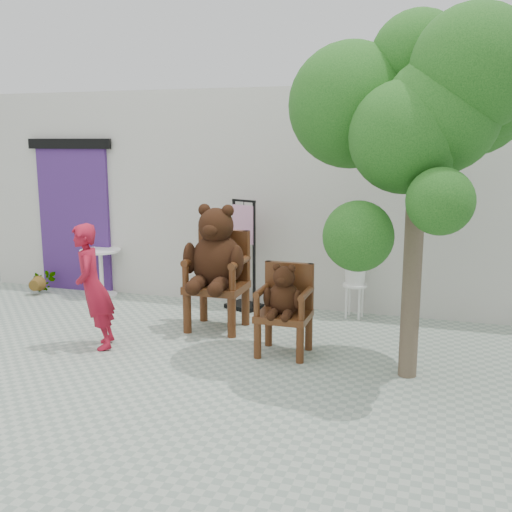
{
  "coord_description": "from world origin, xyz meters",
  "views": [
    {
      "loc": [
        2.41,
        -5.27,
        2.3
      ],
      "look_at": [
        0.31,
        1.37,
        0.95
      ],
      "focal_mm": 42.0,
      "sensor_mm": 36.0,
      "label": 1
    }
  ],
  "objects_px": {
    "chair_big": "(217,260)",
    "person": "(93,287)",
    "chair_small": "(285,300)",
    "stool_bucket": "(355,270)",
    "cafe_table": "(101,267)",
    "tree": "(426,105)",
    "display_stand": "(244,267)"
  },
  "relations": [
    {
      "from": "chair_big",
      "to": "stool_bucket",
      "type": "xyz_separation_m",
      "value": [
        1.55,
        0.96,
        -0.22
      ]
    },
    {
      "from": "cafe_table",
      "to": "stool_bucket",
      "type": "relative_size",
      "value": 0.48
    },
    {
      "from": "chair_big",
      "to": "display_stand",
      "type": "bearing_deg",
      "value": 88.5
    },
    {
      "from": "stool_bucket",
      "to": "person",
      "type": "bearing_deg",
      "value": -142.01
    },
    {
      "from": "chair_small",
      "to": "stool_bucket",
      "type": "distance_m",
      "value": 1.64
    },
    {
      "from": "chair_big",
      "to": "tree",
      "type": "height_order",
      "value": "tree"
    },
    {
      "from": "chair_small",
      "to": "display_stand",
      "type": "xyz_separation_m",
      "value": [
        -0.99,
        1.55,
        -0.01
      ]
    },
    {
      "from": "stool_bucket",
      "to": "display_stand",
      "type": "bearing_deg",
      "value": -179.91
    },
    {
      "from": "cafe_table",
      "to": "display_stand",
      "type": "distance_m",
      "value": 2.26
    },
    {
      "from": "chair_big",
      "to": "person",
      "type": "height_order",
      "value": "chair_big"
    },
    {
      "from": "display_stand",
      "to": "tree",
      "type": "height_order",
      "value": "tree"
    },
    {
      "from": "chair_big",
      "to": "stool_bucket",
      "type": "distance_m",
      "value": 1.84
    },
    {
      "from": "chair_small",
      "to": "cafe_table",
      "type": "xyz_separation_m",
      "value": [
        -3.25,
        1.55,
        -0.16
      ]
    },
    {
      "from": "person",
      "to": "stool_bucket",
      "type": "xyz_separation_m",
      "value": [
        2.6,
        2.03,
        -0.06
      ]
    },
    {
      "from": "person",
      "to": "tree",
      "type": "distance_m",
      "value": 3.96
    },
    {
      "from": "chair_small",
      "to": "cafe_table",
      "type": "relative_size",
      "value": 1.42
    },
    {
      "from": "chair_small",
      "to": "tree",
      "type": "height_order",
      "value": "tree"
    },
    {
      "from": "chair_big",
      "to": "chair_small",
      "type": "bearing_deg",
      "value": -30.27
    },
    {
      "from": "person",
      "to": "chair_big",
      "type": "bearing_deg",
      "value": 108.07
    },
    {
      "from": "person",
      "to": "cafe_table",
      "type": "bearing_deg",
      "value": -177.49
    },
    {
      "from": "chair_big",
      "to": "display_stand",
      "type": "distance_m",
      "value": 1.0
    },
    {
      "from": "cafe_table",
      "to": "display_stand",
      "type": "xyz_separation_m",
      "value": [
        2.25,
        -0.0,
        0.14
      ]
    },
    {
      "from": "display_stand",
      "to": "chair_big",
      "type": "bearing_deg",
      "value": -69.61
    },
    {
      "from": "cafe_table",
      "to": "tree",
      "type": "xyz_separation_m",
      "value": [
        4.62,
        -1.71,
        2.19
      ]
    },
    {
      "from": "person",
      "to": "stool_bucket",
      "type": "height_order",
      "value": "stool_bucket"
    },
    {
      "from": "stool_bucket",
      "to": "chair_small",
      "type": "bearing_deg",
      "value": -108.97
    },
    {
      "from": "chair_small",
      "to": "stool_bucket",
      "type": "xyz_separation_m",
      "value": [
        0.53,
        1.55,
        0.04
      ]
    },
    {
      "from": "cafe_table",
      "to": "tree",
      "type": "height_order",
      "value": "tree"
    },
    {
      "from": "chair_big",
      "to": "person",
      "type": "xyz_separation_m",
      "value": [
        -1.05,
        -1.07,
        -0.16
      ]
    },
    {
      "from": "person",
      "to": "display_stand",
      "type": "bearing_deg",
      "value": 124.53
    },
    {
      "from": "stool_bucket",
      "to": "tree",
      "type": "bearing_deg",
      "value": -63.84
    },
    {
      "from": "person",
      "to": "tree",
      "type": "bearing_deg",
      "value": 67.75
    }
  ]
}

